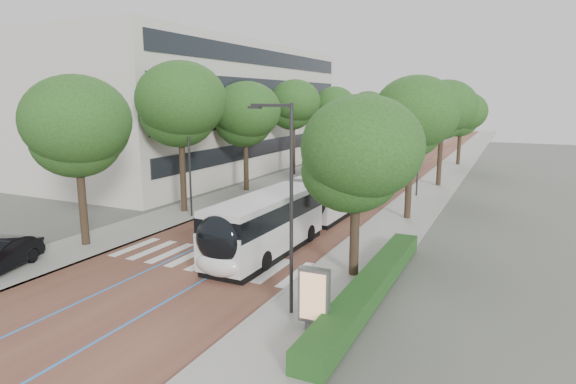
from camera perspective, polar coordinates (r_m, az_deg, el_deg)
ground at (r=24.91m, az=-11.05°, el=-8.53°), size 160.00×160.00×0.00m
road at (r=60.98m, az=11.85°, el=3.10°), size 11.00×140.00×0.02m
sidewalk_left at (r=63.14m, az=5.22°, el=3.61°), size 4.00×140.00×0.12m
sidewalk_right at (r=59.68m, az=18.86°, el=2.62°), size 4.00×140.00×0.12m
kerb_left at (r=62.51m, az=6.86°, el=3.50°), size 0.20×140.00×0.14m
kerb_right at (r=59.92m, az=17.06°, el=2.76°), size 0.20×140.00×0.14m
zebra_crossing at (r=25.55m, az=-9.35°, el=-7.90°), size 10.55×3.60×0.01m
lane_line_left at (r=61.37m, az=10.40°, el=3.22°), size 0.12×126.00×0.01m
lane_line_right at (r=60.62m, az=13.32°, el=3.01°), size 0.12×126.00×0.01m
office_building at (r=57.59m, az=-10.39°, el=9.68°), size 18.11×40.00×14.00m
hedge at (r=20.90m, az=9.79°, el=-10.87°), size 1.20×14.00×0.80m
streetlight_near at (r=17.79m, az=-0.12°, el=-0.14°), size 1.82×0.20×8.00m
streetlight_far at (r=41.57m, az=15.04°, el=5.97°), size 1.82×0.20×8.00m
lamp_post_left at (r=33.80m, az=-11.60°, el=3.82°), size 0.14×0.14×8.00m
trees_left at (r=48.26m, az=-1.20°, el=9.34°), size 6.31×60.94×10.22m
trees_right at (r=41.48m, az=16.67°, el=7.94°), size 5.67×47.52×9.31m
lead_bus at (r=29.05m, az=1.11°, el=-2.13°), size 2.82×18.44×3.20m
bus_queued_0 at (r=43.68m, az=9.28°, el=2.21°), size 3.31×12.53×3.20m
bus_queued_1 at (r=57.05m, az=13.13°, el=4.14°), size 3.17×12.51×3.20m
ad_panel at (r=17.37m, az=3.11°, el=-12.47°), size 1.14×0.45×2.33m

